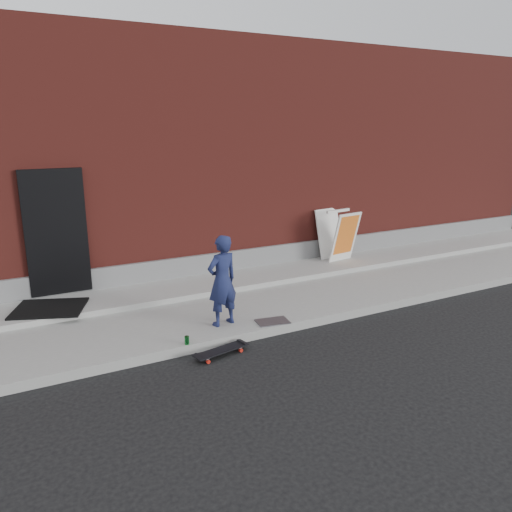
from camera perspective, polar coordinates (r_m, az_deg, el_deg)
ground at (r=7.96m, az=0.96°, el=-9.36°), size 80.00×80.00×0.00m
sidewalk at (r=9.18m, az=-3.58°, el=-5.52°), size 20.00×3.00×0.15m
apron at (r=9.92m, az=-5.75°, el=-3.23°), size 20.00×1.20×0.10m
building at (r=13.82m, az=-13.42°, el=11.27°), size 20.00×8.10×5.00m
child at (r=7.86m, az=-3.89°, el=-2.83°), size 0.60×0.45×1.46m
skateboard at (r=7.39m, az=-4.00°, el=-10.73°), size 0.86×0.37×0.09m
pizza_sign at (r=11.51m, az=9.34°, el=2.41°), size 0.80×0.91×1.15m
soda_can at (r=7.44m, az=-7.91°, el=-9.52°), size 0.09×0.09×0.12m
doormat at (r=9.12m, az=-22.53°, el=-5.54°), size 1.37×1.25×0.03m
utility_plate at (r=8.18m, az=1.90°, el=-7.49°), size 0.57×0.42×0.02m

